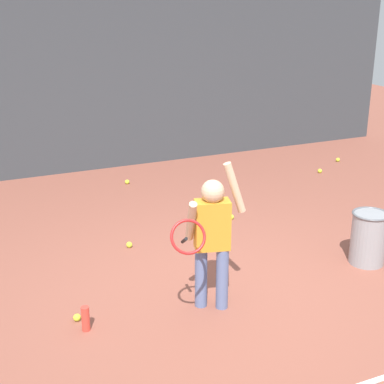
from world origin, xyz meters
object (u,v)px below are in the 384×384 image
Objects in this scene: ball_hopper at (368,237)px; tennis_ball_5 at (129,245)px; tennis_ball_1 at (231,217)px; tennis_ball_4 at (127,182)px; tennis_ball_2 at (338,160)px; water_bottle at (86,319)px; tennis_player at (211,234)px; tennis_ball_0 at (320,171)px; tennis_ball_3 at (77,317)px.

ball_hopper is 8.52× the size of tennis_ball_5.
tennis_ball_1 is 1.00× the size of tennis_ball_4.
tennis_ball_2 is (2.08, 3.17, -0.26)m from ball_hopper.
tennis_player is at bearing -4.85° from water_bottle.
water_bottle is at bearing -143.28° from tennis_ball_1.
ball_hopper is 8.52× the size of tennis_ball_2.
tennis_player is 6.14× the size of water_bottle.
tennis_ball_0 and tennis_ball_4 have the same top height.
tennis_ball_0 is at bearing 56.33° from tennis_player.
water_bottle is 3.33× the size of tennis_ball_0.
tennis_ball_0 is at bearing 21.54° from tennis_ball_5.
tennis_ball_5 is at bearing -156.86° from tennis_ball_2.
tennis_ball_0 is 0.76m from tennis_ball_2.
tennis_ball_4 is (0.37, 3.63, -0.69)m from tennis_player.
tennis_ball_3 is 1.00× the size of tennis_ball_5.
tennis_ball_1 and tennis_ball_4 have the same top height.
tennis_ball_5 is at bearing -158.46° from tennis_ball_0.
tennis_ball_1 is (-0.74, 1.63, -0.26)m from ball_hopper.
tennis_ball_0 is 1.00× the size of tennis_ball_3.
tennis_ball_4 is (-0.77, 1.85, 0.00)m from tennis_ball_1.
tennis_ball_5 is at bearing 147.88° from ball_hopper.
tennis_ball_1 is 1.00× the size of tennis_ball_2.
ball_hopper is 2.55× the size of water_bottle.
tennis_ball_5 is at bearing -107.03° from tennis_ball_4.
tennis_ball_4 is 2.22m from tennis_ball_5.
tennis_ball_5 is (-4.25, -1.81, 0.00)m from tennis_ball_2.
ball_hopper is 1.81m from tennis_ball_1.
tennis_ball_3 and tennis_ball_4 have the same top height.
water_bottle reaches higher than tennis_ball_4.
tennis_ball_4 is at bearing 72.97° from tennis_ball_5.
tennis_ball_4 is at bearing 67.25° from water_bottle.
tennis_ball_5 is (0.87, 1.24, 0.00)m from tennis_ball_3.
tennis_ball_0 is 1.00× the size of tennis_ball_5.
tennis_ball_4 is at bearing 112.60° from tennis_ball_1.
tennis_ball_2 is 1.00× the size of tennis_ball_3.
tennis_ball_2 is at bearing -4.92° from tennis_ball_4.
ball_hopper is at bearing 0.97° from water_bottle.
tennis_ball_5 is (0.83, 1.41, -0.08)m from water_bottle.
water_bottle is 3.33× the size of tennis_ball_4.
tennis_ball_1 is 3.22m from tennis_ball_2.
ball_hopper is 3.00m from water_bottle.
tennis_ball_4 is (-1.52, 3.48, -0.26)m from ball_hopper.
tennis_ball_2 is (2.82, 1.54, 0.00)m from tennis_ball_1.
ball_hopper reaches higher than tennis_ball_2.
tennis_ball_2 and tennis_ball_5 have the same top height.
water_bottle is (-3.00, -0.05, -0.18)m from ball_hopper.
tennis_ball_4 is at bearing 99.10° from tennis_player.
tennis_ball_2 is at bearing 56.76° from ball_hopper.
tennis_ball_4 is at bearing 175.08° from tennis_ball_2.
tennis_player is 20.46× the size of tennis_ball_1.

